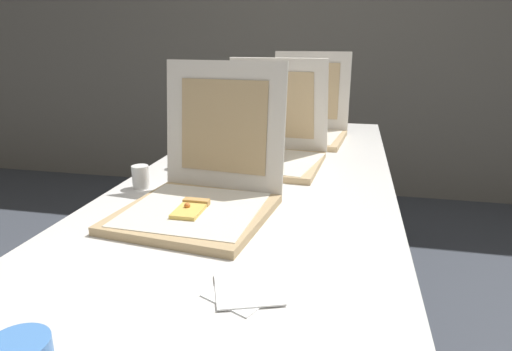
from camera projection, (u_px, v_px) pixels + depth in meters
wall_back at (318, 25)px, 3.30m from camera, size 10.00×0.10×2.60m
table at (260, 192)px, 1.49m from camera, size 0.86×2.17×0.75m
pizza_box_front at (201, 192)px, 1.17m from camera, size 0.42×0.45×0.39m
pizza_box_middle at (272, 149)px, 1.63m from camera, size 0.39×0.40×0.38m
pizza_box_back at (304, 126)px, 2.05m from camera, size 0.40×0.41×0.39m
cup_white_mid at (181, 158)px, 1.58m from camera, size 0.05×0.05×0.07m
cup_white_near_center at (141, 177)px, 1.36m from camera, size 0.05×0.05×0.07m
napkin_pile at (246, 290)px, 0.81m from camera, size 0.16×0.16×0.01m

